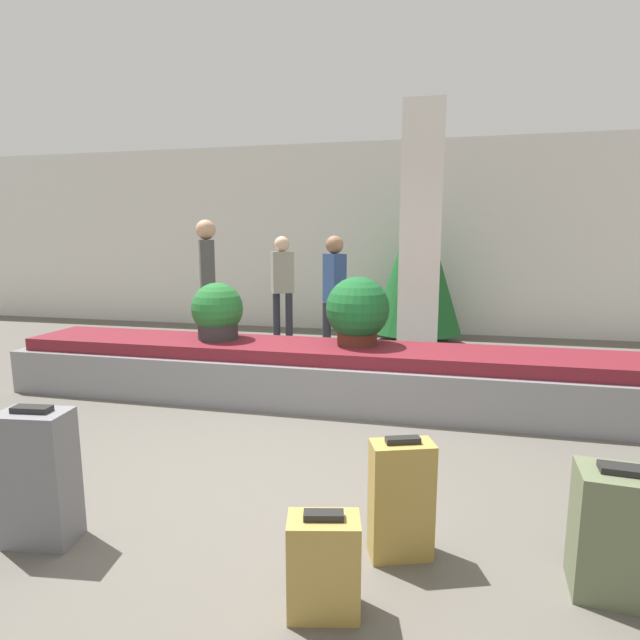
{
  "coord_description": "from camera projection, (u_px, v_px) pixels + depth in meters",
  "views": [
    {
      "loc": [
        1.07,
        -2.94,
        1.62
      ],
      "look_at": [
        0.0,
        1.75,
        0.82
      ],
      "focal_mm": 28.0,
      "sensor_mm": 36.0,
      "label": 1
    }
  ],
  "objects": [
    {
      "name": "ground_plane",
      "position": [
        262.0,
        483.0,
        3.33
      ],
      "size": [
        18.0,
        18.0,
        0.0
      ],
      "primitive_type": "plane",
      "color": "#59544C"
    },
    {
      "name": "back_wall",
      "position": [
        371.0,
        239.0,
        8.54
      ],
      "size": [
        18.0,
        0.06,
        3.2
      ],
      "color": "silver",
      "rests_on": "ground_plane"
    },
    {
      "name": "carousel",
      "position": [
        320.0,
        374.0,
        4.97
      ],
      "size": [
        6.44,
        0.93,
        0.57
      ],
      "color": "gray",
      "rests_on": "ground_plane"
    },
    {
      "name": "pillar",
      "position": [
        420.0,
        239.0,
        6.13
      ],
      "size": [
        0.49,
        0.49,
        3.2
      ],
      "color": "silver",
      "rests_on": "ground_plane"
    },
    {
      "name": "suitcase_0",
      "position": [
        401.0,
        500.0,
        2.52
      ],
      "size": [
        0.35,
        0.25,
        0.64
      ],
      "rotation": [
        0.0,
        0.0,
        0.33
      ],
      "color": "#A3843D",
      "rests_on": "ground_plane"
    },
    {
      "name": "suitcase_1",
      "position": [
        618.0,
        533.0,
        2.25
      ],
      "size": [
        0.39,
        0.3,
        0.62
      ],
      "rotation": [
        0.0,
        0.0,
        -0.08
      ],
      "color": "#5B6647",
      "rests_on": "ground_plane"
    },
    {
      "name": "suitcase_2",
      "position": [
        39.0,
        477.0,
        2.63
      ],
      "size": [
        0.38,
        0.26,
        0.76
      ],
      "rotation": [
        0.0,
        0.0,
        0.12
      ],
      "color": "slate",
      "rests_on": "ground_plane"
    },
    {
      "name": "suitcase_4",
      "position": [
        324.0,
        565.0,
        2.14
      ],
      "size": [
        0.34,
        0.24,
        0.47
      ],
      "rotation": [
        0.0,
        0.0,
        0.22
      ],
      "color": "#A3843D",
      "rests_on": "ground_plane"
    },
    {
      "name": "potted_plant_0",
      "position": [
        357.0,
        311.0,
        4.91
      ],
      "size": [
        0.63,
        0.63,
        0.67
      ],
      "color": "#4C2319",
      "rests_on": "carousel"
    },
    {
      "name": "potted_plant_1",
      "position": [
        217.0,
        312.0,
        5.19
      ],
      "size": [
        0.54,
        0.54,
        0.59
      ],
      "color": "#2D2D2D",
      "rests_on": "carousel"
    },
    {
      "name": "traveler_0",
      "position": [
        282.0,
        281.0,
        7.55
      ],
      "size": [
        0.37,
        0.32,
        1.64
      ],
      "rotation": [
        0.0,
        0.0,
        0.54
      ],
      "color": "#282833",
      "rests_on": "ground_plane"
    },
    {
      "name": "traveler_1",
      "position": [
        207.0,
        275.0,
        6.6
      ],
      "size": [
        0.31,
        0.37,
        1.85
      ],
      "rotation": [
        0.0,
        0.0,
        -1.05
      ],
      "color": "#282833",
      "rests_on": "ground_plane"
    },
    {
      "name": "traveler_2",
      "position": [
        334.0,
        288.0,
        6.41
      ],
      "size": [
        0.34,
        0.36,
        1.64
      ],
      "rotation": [
        0.0,
        0.0,
        -0.89
      ],
      "color": "#282833",
      "rests_on": "ground_plane"
    },
    {
      "name": "decorated_tree",
      "position": [
        418.0,
        261.0,
        7.57
      ],
      "size": [
        1.36,
        1.36,
        2.36
      ],
      "color": "#4C331E",
      "rests_on": "ground_plane"
    }
  ]
}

